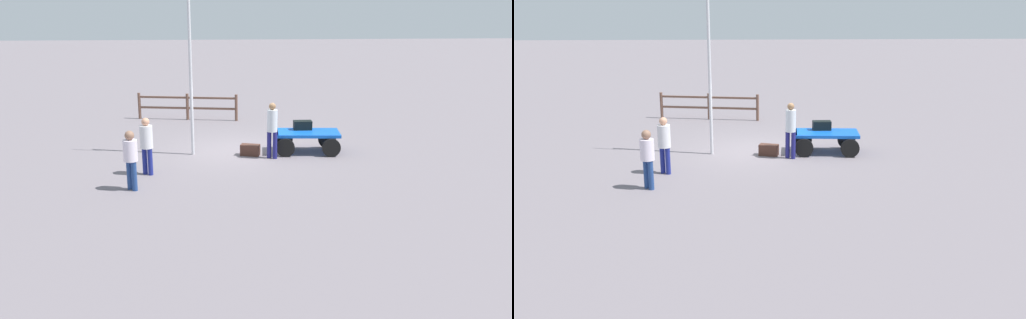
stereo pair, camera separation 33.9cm
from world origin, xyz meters
TOP-DOWN VIEW (x-y plane):
  - ground_plane at (0.00, 0.00)m, footprint 120.00×120.00m
  - luggage_cart at (-2.15, 0.41)m, footprint 2.19×1.46m
  - suitcase_maroon at (-2.07, 0.09)m, footprint 0.61×0.34m
  - suitcase_dark at (-0.27, 0.67)m, footprint 0.68×0.48m
  - worker_lead at (-0.94, 1.07)m, footprint 0.44×0.44m
  - worker_trailing at (2.81, 2.54)m, footprint 0.51×0.51m
  - worker_supervisor at (3.07, 3.91)m, footprint 0.53×0.53m
  - flagpole at (1.65, 0.40)m, footprint 0.83×0.20m
  - wooden_fence at (1.99, -5.30)m, footprint 4.22×0.88m

SIDE VIEW (x-z plane):
  - ground_plane at x=0.00m, z-range 0.00..0.00m
  - suitcase_dark at x=-0.27m, z-range 0.00..0.36m
  - luggage_cart at x=-2.15m, z-range 0.16..0.86m
  - wooden_fence at x=1.99m, z-range 0.09..1.20m
  - suitcase_maroon at x=-2.07m, z-range 0.70..1.00m
  - worker_supervisor at x=3.07m, z-range 0.15..1.76m
  - worker_trailing at x=2.81m, z-range 0.15..1.81m
  - worker_lead at x=-0.94m, z-range 0.14..1.93m
  - flagpole at x=1.65m, z-range 0.40..6.06m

